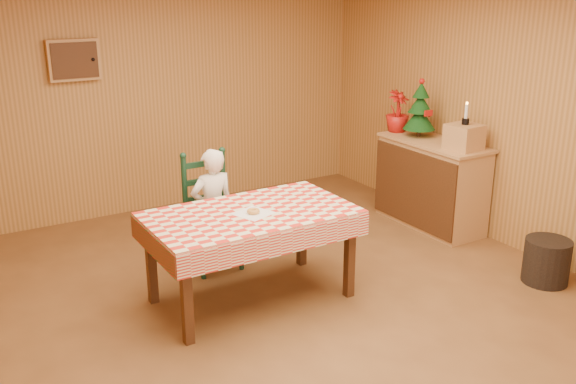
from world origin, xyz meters
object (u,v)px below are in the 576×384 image
object	(u,v)px
dining_table	(251,221)
crate	(464,137)
seated_child	(213,210)
christmas_tree	(420,110)
ladder_chair	(210,214)
storage_bin	(547,261)
shelf_unit	(431,184)

from	to	relation	value
dining_table	crate	size ratio (longest dim) A/B	5.52
seated_child	christmas_tree	world-z (taller)	christmas_tree
dining_table	ladder_chair	world-z (taller)	ladder_chair
storage_bin	ladder_chair	bearing A→B (deg)	141.98
ladder_chair	shelf_unit	distance (m)	2.46
storage_bin	christmas_tree	bearing A→B (deg)	86.73
shelf_unit	seated_child	bearing A→B (deg)	175.15
seated_child	christmas_tree	distance (m)	2.54
ladder_chair	storage_bin	size ratio (longest dim) A/B	2.74
ladder_chair	storage_bin	world-z (taller)	ladder_chair
seated_child	storage_bin	xyz separation A→B (m)	(2.35, -1.78, -0.37)
seated_child	storage_bin	world-z (taller)	seated_child
dining_table	crate	bearing A→B (deg)	2.86
ladder_chair	crate	size ratio (longest dim) A/B	3.60
seated_child	dining_table	bearing A→B (deg)	90.00
dining_table	seated_child	xyz separation A→B (m)	(0.00, 0.73, -0.13)
seated_child	shelf_unit	distance (m)	2.46
ladder_chair	dining_table	bearing A→B (deg)	-90.00
shelf_unit	crate	distance (m)	0.71
seated_child	crate	size ratio (longest dim) A/B	3.75
shelf_unit	crate	bearing A→B (deg)	-88.77
crate	storage_bin	size ratio (longest dim) A/B	0.76
crate	storage_bin	bearing A→B (deg)	-95.07
ladder_chair	shelf_unit	bearing A→B (deg)	-6.17
storage_bin	seated_child	bearing A→B (deg)	142.85
seated_child	christmas_tree	xyz separation A→B (m)	(2.45, 0.04, 0.65)
crate	christmas_tree	bearing A→B (deg)	90.00
dining_table	seated_child	size ratio (longest dim) A/B	1.47
seated_child	ladder_chair	bearing A→B (deg)	-90.00
ladder_chair	christmas_tree	distance (m)	2.55
shelf_unit	storage_bin	world-z (taller)	shelf_unit
shelf_unit	christmas_tree	size ratio (longest dim) A/B	2.00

